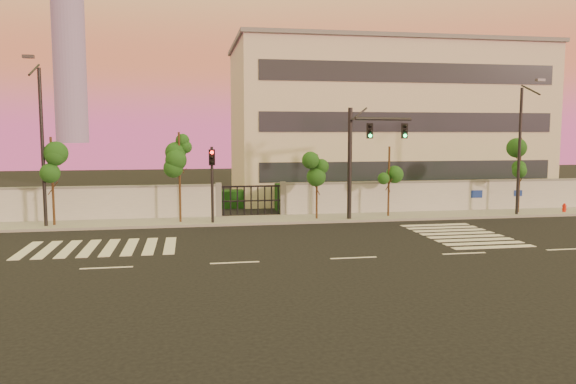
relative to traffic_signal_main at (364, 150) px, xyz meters
name	(u,v)px	position (x,y,z in m)	size (l,w,h in m)	color
ground	(354,258)	(-3.45, -9.60, -4.24)	(120.00, 120.00, 0.00)	black
sidewalk	(303,219)	(-3.45, 0.90, -4.16)	(60.00, 3.00, 0.15)	gray
perimeter_wall	(300,199)	(-3.34, 2.40, -3.17)	(60.00, 0.36, 2.20)	#AEB0B5
hedge_row	(308,198)	(-2.28, 5.14, -3.42)	(41.00, 4.25, 1.80)	black
institutional_building	(383,121)	(5.55, 12.39, 1.92)	(24.40, 12.40, 12.25)	beige
distant_skyscraper	(68,18)	(-68.45, 270.40, 57.75)	(16.00, 16.00, 118.00)	slate
road_markings	(299,242)	(-5.03, -5.84, -4.23)	(57.00, 7.62, 0.02)	silver
street_tree_b	(52,161)	(-17.61, 0.67, -0.54)	(1.63, 1.30, 5.02)	#382314
street_tree_c	(180,157)	(-10.71, 0.54, -0.35)	(1.51, 1.20, 5.29)	#382314
street_tree_d	(317,172)	(-2.72, 0.40, -1.31)	(1.49, 1.18, 3.98)	#382314
street_tree_e	(389,166)	(1.85, 0.66, -0.99)	(1.50, 1.19, 4.41)	#382314
street_tree_f	(520,158)	(10.66, 0.74, -0.62)	(1.60, 1.27, 4.91)	#382314
traffic_signal_main	(364,150)	(0.00, 0.00, 0.00)	(4.16, 1.47, 6.70)	black
traffic_signal_secondary	(212,176)	(-8.92, -0.04, -1.41)	(0.35, 0.34, 4.46)	black
streetlight_west	(41,139)	(-18.01, 0.21, 0.69)	(0.54, 2.19, 9.12)	black
streetlight_east	(521,144)	(10.06, -0.23, 0.29)	(0.50, 2.01, 8.37)	black
fire_hydrant	(564,209)	(13.65, 0.31, -3.88)	(0.28, 0.27, 0.71)	red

